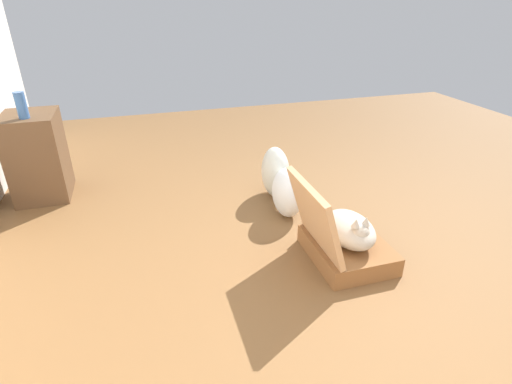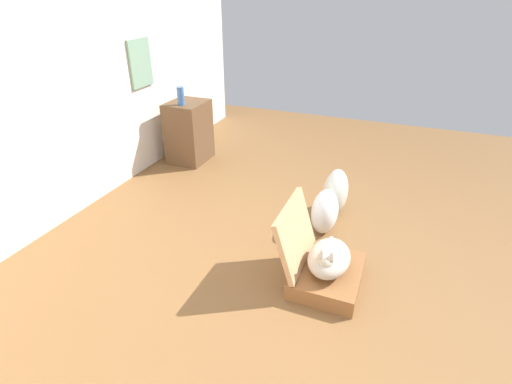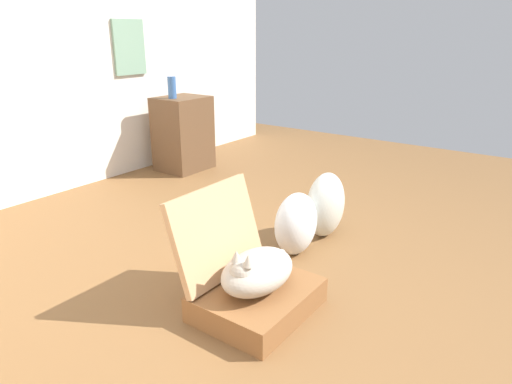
# 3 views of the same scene
# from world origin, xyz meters

# --- Properties ---
(ground_plane) EXTENTS (7.68, 7.68, 0.00)m
(ground_plane) POSITION_xyz_m (0.00, 0.00, 0.00)
(ground_plane) COLOR brown
(ground_plane) RESTS_ON ground
(suitcase_base) EXTENTS (0.55, 0.45, 0.12)m
(suitcase_base) POSITION_xyz_m (0.02, -0.13, 0.06)
(suitcase_base) COLOR brown
(suitcase_base) RESTS_ON ground
(suitcase_lid) EXTENTS (0.55, 0.17, 0.44)m
(suitcase_lid) POSITION_xyz_m (0.02, 0.12, 0.35)
(suitcase_lid) COLOR tan
(suitcase_lid) RESTS_ON suitcase_base
(cat) EXTENTS (0.50, 0.28, 0.23)m
(cat) POSITION_xyz_m (0.01, -0.13, 0.22)
(cat) COLOR #B2A899
(cat) RESTS_ON suitcase_base
(plastic_bag_white) EXTENTS (0.33, 0.22, 0.38)m
(plastic_bag_white) POSITION_xyz_m (0.65, 0.04, 0.19)
(plastic_bag_white) COLOR silver
(plastic_bag_white) RESTS_ON ground
(plastic_bag_clear) EXTENTS (0.34, 0.21, 0.42)m
(plastic_bag_clear) POSITION_xyz_m (0.98, 0.02, 0.21)
(plastic_bag_clear) COLOR silver
(plastic_bag_clear) RESTS_ON ground
(side_table) EXTENTS (0.46, 0.40, 0.69)m
(side_table) POSITION_xyz_m (1.55, 1.85, 0.35)
(side_table) COLOR brown
(side_table) RESTS_ON ground
(vase_tall) EXTENTS (0.08, 0.08, 0.19)m
(vase_tall) POSITION_xyz_m (1.43, 1.84, 0.79)
(vase_tall) COLOR #38609E
(vase_tall) RESTS_ON side_table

